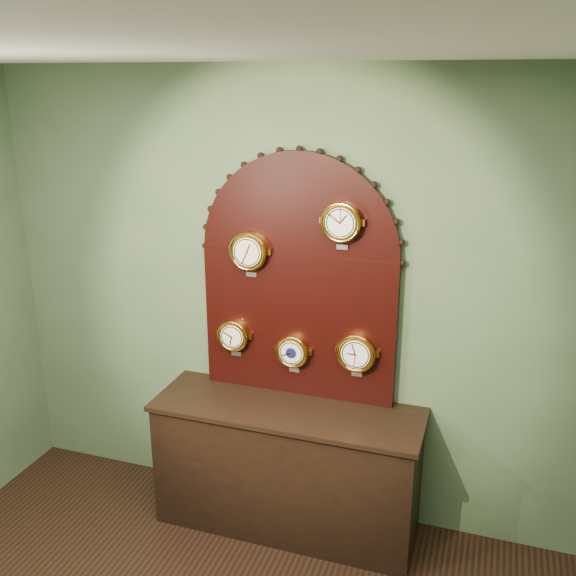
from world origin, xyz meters
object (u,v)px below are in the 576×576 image
(arabic_clock, at_px, (341,222))
(tide_clock, at_px, (357,353))
(barometer, at_px, (293,351))
(display_board, at_px, (299,271))
(roman_clock, at_px, (249,251))
(shop_counter, at_px, (287,469))
(hygrometer, at_px, (234,335))

(arabic_clock, xyz_separation_m, tide_clock, (0.11, -0.00, -0.77))
(barometer, bearing_deg, display_board, 77.79)
(roman_clock, height_order, barometer, roman_clock)
(display_board, height_order, roman_clock, display_board)
(tide_clock, bearing_deg, shop_counter, -158.06)
(display_board, relative_size, hygrometer, 6.03)
(hygrometer, bearing_deg, shop_counter, -20.92)
(shop_counter, bearing_deg, barometer, 95.32)
(roman_clock, distance_m, barometer, 0.67)
(arabic_clock, bearing_deg, tide_clock, -0.06)
(roman_clock, relative_size, barometer, 1.12)
(display_board, relative_size, tide_clock, 5.36)
(shop_counter, height_order, barometer, barometer)
(hygrometer, height_order, barometer, hygrometer)
(tide_clock, bearing_deg, hygrometer, 179.94)
(roman_clock, height_order, hygrometer, roman_clock)
(shop_counter, distance_m, tide_clock, 0.88)
(hygrometer, xyz_separation_m, tide_clock, (0.78, -0.00, -0.01))
(display_board, height_order, arabic_clock, display_board)
(roman_clock, height_order, tide_clock, roman_clock)
(tide_clock, bearing_deg, arabic_clock, 179.94)
(arabic_clock, xyz_separation_m, hygrometer, (-0.67, 0.00, -0.77))
(roman_clock, relative_size, hygrometer, 1.13)
(shop_counter, distance_m, hygrometer, 0.90)
(barometer, bearing_deg, shop_counter, -84.68)
(arabic_clock, relative_size, barometer, 1.10)
(display_board, height_order, hygrometer, display_board)
(arabic_clock, height_order, tide_clock, arabic_clock)
(roman_clock, relative_size, arabic_clock, 1.02)
(shop_counter, xyz_separation_m, display_board, (0.00, 0.22, 1.23))
(shop_counter, relative_size, hygrometer, 6.30)
(barometer, bearing_deg, roman_clock, -179.87)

